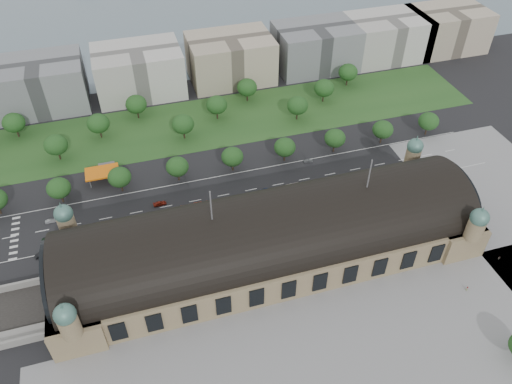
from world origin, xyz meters
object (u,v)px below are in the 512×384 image
object	(u,v)px
traffic_car_1	(51,221)
parked_car_0	(41,254)
parked_car_4	(143,233)
bus_mid	(287,190)
parked_car_6	(201,221)
parked_car_1	(56,251)
bus_east	(272,199)
petrol_station	(105,170)
traffic_car_2	(67,235)
parked_car_3	(114,247)
parked_car_5	(162,237)
bus_west	(195,208)
pedestrian_0	(467,289)
traffic_car_4	(265,190)
traffic_car_6	(412,160)
parked_car_2	(144,238)
pedestrian_2	(499,258)
traffic_car_3	(160,203)

from	to	relation	value
traffic_car_1	parked_car_0	size ratio (longest dim) A/B	0.89
parked_car_4	bus_mid	xyz separation A→B (m)	(60.59, 7.00, 0.96)
parked_car_4	parked_car_6	xyz separation A→B (m)	(22.54, 0.00, 0.03)
parked_car_1	parked_car_6	size ratio (longest dim) A/B	1.07
parked_car_6	bus_east	distance (m)	30.42
petrol_station	parked_car_6	world-z (taller)	petrol_station
parked_car_4	traffic_car_2	bearing A→B (deg)	-135.53
parked_car_3	bus_east	size ratio (longest dim) A/B	0.29
parked_car_5	bus_west	bearing A→B (deg)	102.09
bus_mid	pedestrian_0	bearing A→B (deg)	-152.02
traffic_car_2	traffic_car_4	bearing A→B (deg)	99.71
parked_car_3	bus_west	size ratio (longest dim) A/B	0.30
traffic_car_2	traffic_car_6	xyz separation A→B (m)	(149.80, 3.68, -0.03)
bus_west	bus_mid	xyz separation A→B (m)	(38.80, 0.00, -0.06)
traffic_car_4	parked_car_4	distance (m)	53.18
traffic_car_2	parked_car_1	distance (m)	8.40
traffic_car_6	parked_car_1	world-z (taller)	parked_car_1
parked_car_4	bus_east	xyz separation A→B (m)	(52.81, 2.82, 1.11)
parked_car_1	parked_car_3	world-z (taller)	parked_car_1
parked_car_3	parked_car_2	bearing A→B (deg)	63.28
traffic_car_2	pedestrian_2	xyz separation A→B (m)	(150.34, -57.17, 0.22)
traffic_car_4	parked_car_2	xyz separation A→B (m)	(-52.13, -13.24, 0.03)
traffic_car_4	parked_car_0	xyz separation A→B (m)	(-89.39, -10.47, -0.02)
parked_car_4	bus_west	size ratio (longest dim) A/B	0.36
parked_car_3	bus_mid	size ratio (longest dim) A/B	0.31
traffic_car_2	parked_car_1	world-z (taller)	parked_car_1
parked_car_5	bus_west	xyz separation A→B (m)	(15.08, 11.00, 1.14)
parked_car_3	parked_car_5	distance (m)	17.98
bus_mid	bus_west	bearing A→B (deg)	84.92
bus_east	pedestrian_0	distance (m)	79.25
parked_car_1	parked_car_6	distance (m)	54.40
parked_car_1	pedestrian_2	world-z (taller)	pedestrian_2
traffic_car_3	parked_car_3	world-z (taller)	traffic_car_3
traffic_car_1	parked_car_4	xyz separation A→B (m)	(33.98, -17.03, 0.08)
parked_car_2	bus_west	bearing A→B (deg)	78.47
traffic_car_4	parked_car_4	bearing A→B (deg)	-73.28
traffic_car_6	bus_mid	world-z (taller)	bus_mid
traffic_car_4	bus_west	bearing A→B (deg)	-78.19
traffic_car_6	bus_west	bearing A→B (deg)	-83.56
traffic_car_4	parked_car_1	bearing A→B (deg)	-77.49
bus_mid	pedestrian_0	size ratio (longest dim) A/B	6.69
bus_west	bus_mid	distance (m)	38.80
parked_car_3	parked_car_1	bearing A→B (deg)	-133.49
parked_car_2	parked_car_6	world-z (taller)	parked_car_2
parked_car_5	pedestrian_0	bearing A→B (deg)	36.56
pedestrian_0	traffic_car_6	bearing A→B (deg)	95.57
bus_east	pedestrian_2	distance (m)	87.18
traffic_car_2	traffic_car_4	xyz separation A→B (m)	(80.13, 2.93, 0.08)
bus_west	pedestrian_2	distance (m)	115.47
parked_car_1	bus_east	bearing A→B (deg)	71.84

